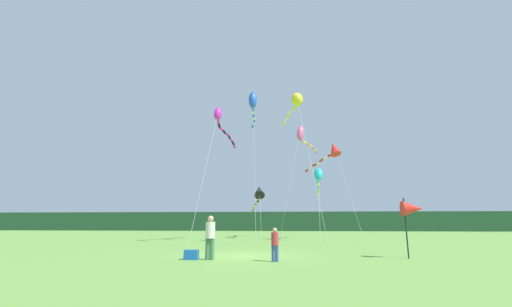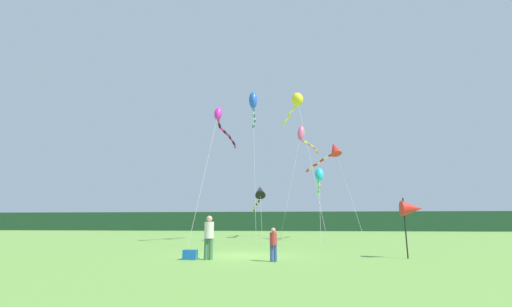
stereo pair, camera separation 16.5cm
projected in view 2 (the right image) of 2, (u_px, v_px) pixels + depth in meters
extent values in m
plane|color=#6B9E42|center=(243.00, 256.00, 15.89)|extent=(120.00, 120.00, 0.00)
cube|color=#1E4228|center=(279.00, 221.00, 60.05)|extent=(108.00, 2.96, 3.33)
cylinder|color=#3F724C|center=(206.00, 249.00, 14.20)|extent=(0.18, 0.18, 0.88)
cylinder|color=#3F724C|center=(211.00, 249.00, 14.17)|extent=(0.18, 0.18, 0.88)
cylinder|color=silver|center=(209.00, 230.00, 14.34)|extent=(0.40, 0.40, 0.70)
sphere|color=tan|center=(209.00, 219.00, 14.44)|extent=(0.26, 0.26, 0.26)
cylinder|color=#334C8C|center=(272.00, 253.00, 13.46)|extent=(0.13, 0.13, 0.64)
cylinder|color=#334C8C|center=(275.00, 253.00, 13.45)|extent=(0.13, 0.13, 0.64)
cylinder|color=#B23338|center=(273.00, 239.00, 13.57)|extent=(0.29, 0.29, 0.51)
sphere|color=tan|center=(273.00, 230.00, 13.64)|extent=(0.19, 0.19, 0.19)
cube|color=#1959B2|center=(190.00, 255.00, 14.19)|extent=(0.58, 0.34, 0.40)
cylinder|color=black|center=(405.00, 228.00, 14.81)|extent=(0.06, 0.06, 2.63)
cone|color=red|center=(412.00, 208.00, 14.94)|extent=(0.90, 0.70, 0.70)
cylinder|color=#B2B2B2|center=(292.00, 182.00, 32.27)|extent=(2.25, 4.14, 10.78)
ellipsoid|color=#E5598C|center=(301.00, 133.00, 35.24)|extent=(1.15, 1.33, 1.84)
cylinder|color=#E5598C|center=(302.00, 140.00, 35.32)|extent=(0.46, 0.64, 0.30)
cylinder|color=yellow|center=(305.00, 142.00, 35.75)|extent=(0.52, 0.60, 0.28)
cylinder|color=#E5598C|center=(308.00, 144.00, 36.13)|extent=(0.55, 0.60, 0.32)
cylinder|color=yellow|center=(311.00, 146.00, 36.53)|extent=(0.49, 0.62, 0.28)
cylinder|color=#E5598C|center=(314.00, 148.00, 36.95)|extent=(0.50, 0.63, 0.32)
cylinder|color=yellow|center=(316.00, 150.00, 37.41)|extent=(0.36, 0.65, 0.32)
cylinder|color=#E5598C|center=(317.00, 152.00, 37.91)|extent=(0.35, 0.66, 0.34)
cylinder|color=#B2B2B2|center=(205.00, 171.00, 23.60)|extent=(0.61, 4.89, 10.16)
ellipsoid|color=#E026B2|center=(218.00, 114.00, 26.96)|extent=(0.72, 1.01, 1.30)
cylinder|color=#E026B2|center=(218.00, 121.00, 27.16)|extent=(0.27, 0.68, 0.32)
cylinder|color=black|center=(219.00, 125.00, 27.74)|extent=(0.23, 0.69, 0.38)
cylinder|color=#E026B2|center=(221.00, 129.00, 28.31)|extent=(0.32, 0.67, 0.27)
cylinder|color=black|center=(224.00, 131.00, 28.87)|extent=(0.31, 0.68, 0.29)
cylinder|color=#E026B2|center=(227.00, 134.00, 29.42)|extent=(0.40, 0.69, 0.31)
cylinder|color=black|center=(230.00, 137.00, 29.98)|extent=(0.21, 0.65, 0.26)
cylinder|color=#E026B2|center=(231.00, 140.00, 30.57)|extent=(0.28, 0.67, 0.29)
cylinder|color=black|center=(233.00, 143.00, 31.13)|extent=(0.30, 0.70, 0.39)
cylinder|color=#E026B2|center=(235.00, 146.00, 31.69)|extent=(0.21, 0.68, 0.36)
cylinder|color=#B2B2B2|center=(349.00, 192.00, 26.14)|extent=(1.54, 2.90, 7.71)
cone|color=red|center=(335.00, 149.00, 28.39)|extent=(1.41, 1.57, 1.41)
cylinder|color=red|center=(332.00, 155.00, 28.57)|extent=(0.61, 0.66, 0.27)
cylinder|color=white|center=(327.00, 157.00, 29.11)|extent=(0.55, 0.71, 0.32)
cylinder|color=red|center=(322.00, 160.00, 29.70)|extent=(0.47, 0.73, 0.33)
cylinder|color=white|center=(319.00, 163.00, 30.32)|extent=(0.39, 0.73, 0.30)
cylinder|color=red|center=(316.00, 165.00, 30.92)|extent=(0.56, 0.69, 0.28)
cylinder|color=white|center=(311.00, 167.00, 31.47)|extent=(0.57, 0.72, 0.40)
cylinder|color=red|center=(308.00, 170.00, 32.06)|extent=(0.41, 0.74, 0.33)
cylinder|color=#B2B2B2|center=(254.00, 164.00, 25.76)|extent=(0.67, 3.64, 11.88)
ellipsoid|color=blue|center=(253.00, 100.00, 28.75)|extent=(0.92, 1.31, 1.71)
cylinder|color=blue|center=(253.00, 109.00, 28.86)|extent=(0.22, 0.59, 0.34)
cylinder|color=white|center=(253.00, 112.00, 29.35)|extent=(0.28, 0.58, 0.27)
cylinder|color=blue|center=(254.00, 115.00, 29.84)|extent=(0.23, 0.59, 0.35)
cylinder|color=white|center=(255.00, 118.00, 30.33)|extent=(0.21, 0.55, 0.26)
cylinder|color=blue|center=(255.00, 120.00, 30.83)|extent=(0.31, 0.58, 0.27)
cylinder|color=white|center=(254.00, 123.00, 31.32)|extent=(0.30, 0.58, 0.27)
cylinder|color=blue|center=(254.00, 126.00, 31.81)|extent=(0.35, 0.62, 0.35)
cylinder|color=#B2B2B2|center=(311.00, 163.00, 23.52)|extent=(1.61, 4.18, 11.23)
ellipsoid|color=yellow|center=(297.00, 99.00, 26.76)|extent=(1.27, 1.41, 1.29)
cylinder|color=yellow|center=(295.00, 107.00, 26.94)|extent=(0.53, 0.71, 0.40)
cylinder|color=white|center=(291.00, 111.00, 27.48)|extent=(0.52, 0.67, 0.28)
cylinder|color=yellow|center=(289.00, 115.00, 28.04)|extent=(0.30, 0.72, 0.39)
cylinder|color=white|center=(287.00, 120.00, 28.60)|extent=(0.52, 0.71, 0.40)
cylinder|color=yellow|center=(284.00, 123.00, 29.17)|extent=(0.37, 0.71, 0.32)
cylinder|color=#B2B2B2|center=(320.00, 205.00, 28.30)|extent=(0.46, 4.36, 5.93)
ellipsoid|color=#1EB7CC|center=(319.00, 174.00, 30.98)|extent=(0.90, 1.19, 1.45)
cylinder|color=#1EB7CC|center=(319.00, 181.00, 31.26)|extent=(0.28, 0.87, 0.36)
cylinder|color=yellow|center=(319.00, 184.00, 31.99)|extent=(0.42, 0.88, 0.39)
cylinder|color=#1EB7CC|center=(319.00, 187.00, 32.72)|extent=(0.20, 0.86, 0.38)
cylinder|color=yellow|center=(319.00, 189.00, 33.47)|extent=(0.29, 0.86, 0.34)
cylinder|color=#1EB7CC|center=(319.00, 192.00, 34.22)|extent=(0.27, 0.86, 0.36)
cylinder|color=yellow|center=(319.00, 194.00, 34.96)|extent=(0.38, 0.87, 0.37)
cylinder|color=#B2B2B2|center=(261.00, 214.00, 30.49)|extent=(0.64, 4.55, 4.61)
cone|color=black|center=(260.00, 191.00, 33.19)|extent=(1.27, 1.82, 1.70)
cylinder|color=black|center=(260.00, 197.00, 33.44)|extent=(0.33, 0.79, 0.29)
cylinder|color=yellow|center=(260.00, 199.00, 34.15)|extent=(0.24, 0.79, 0.32)
cylinder|color=black|center=(259.00, 201.00, 34.84)|extent=(0.40, 0.82, 0.39)
cylinder|color=yellow|center=(258.00, 203.00, 35.54)|extent=(0.39, 0.80, 0.31)
cylinder|color=black|center=(257.00, 204.00, 36.23)|extent=(0.43, 0.80, 0.32)
cylinder|color=yellow|center=(256.00, 206.00, 36.92)|extent=(0.39, 0.82, 0.39)
cylinder|color=black|center=(255.00, 207.00, 37.62)|extent=(0.27, 0.79, 0.29)
cylinder|color=yellow|center=(255.00, 208.00, 38.33)|extent=(0.39, 0.80, 0.29)
cylinder|color=black|center=(254.00, 210.00, 39.03)|extent=(0.32, 0.81, 0.36)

